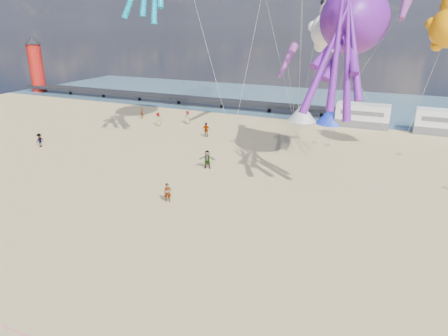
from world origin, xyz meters
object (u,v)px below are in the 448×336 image
at_px(lighthouse, 36,68).
at_px(tent_blue, 331,115).
at_px(sandbag_d, 314,142).
at_px(beachgoer_6, 187,117).
at_px(kite_octopus_purple, 355,19).
at_px(motorhome_0, 363,115).
at_px(beachgoer_2, 40,140).
at_px(sandbag_a, 232,141).
at_px(beachgoer_0, 158,119).
at_px(windsock_mid, 406,3).
at_px(beachgoer_3, 206,130).
at_px(tent_white, 302,112).
at_px(standing_person, 168,193).
at_px(windsock_right, 287,61).
at_px(beachgoer_4, 207,159).
at_px(sandbag_e, 297,137).
at_px(motorhome_1, 445,122).
at_px(beachgoer_5, 142,113).
at_px(kite_panda, 328,31).
at_px(sandbag_c, 399,154).
at_px(sandbag_b, 328,145).

relative_size(lighthouse, tent_blue, 2.25).
height_order(tent_blue, sandbag_d, tent_blue).
distance_m(beachgoer_6, kite_octopus_purple, 26.98).
height_order(motorhome_0, kite_octopus_purple, kite_octopus_purple).
distance_m(beachgoer_2, sandbag_a, 21.23).
relative_size(beachgoer_0, windsock_mid, 0.33).
bearing_deg(sandbag_d, beachgoer_3, -168.43).
distance_m(tent_white, standing_person, 30.69).
relative_size(windsock_mid, windsock_right, 0.94).
relative_size(beachgoer_3, beachgoer_4, 0.99).
height_order(windsock_mid, windsock_right, windsock_mid).
bearing_deg(beachgoer_6, sandbag_e, 15.56).
distance_m(motorhome_0, standing_person, 32.41).
distance_m(motorhome_0, motorhome_1, 9.50).
height_order(kite_octopus_purple, windsock_mid, kite_octopus_purple).
distance_m(beachgoer_4, beachgoer_5, 23.18).
xyz_separation_m(beachgoer_6, windsock_mid, (25.36, -10.53, 13.34)).
bearing_deg(beachgoer_6, tent_blue, 43.66).
bearing_deg(beachgoer_2, beachgoer_6, 150.48).
distance_m(motorhome_0, sandbag_d, 11.10).
distance_m(lighthouse, kite_panda, 62.96).
bearing_deg(kite_octopus_purple, sandbag_c, 53.18).
relative_size(beachgoer_2, sandbag_b, 3.07).
xyz_separation_m(tent_white, beachgoer_3, (-8.36, -12.82, -0.34)).
bearing_deg(windsock_right, kite_panda, -24.61).
relative_size(beachgoer_5, kite_octopus_purple, 0.13).
bearing_deg(sandbag_e, tent_blue, 75.90).
distance_m(beachgoer_4, sandbag_e, 14.58).
relative_size(beachgoer_2, sandbag_d, 3.07).
bearing_deg(windsock_right, sandbag_e, 82.65).
relative_size(beachgoer_0, beachgoer_6, 1.02).
bearing_deg(tent_white, sandbag_e, -79.03).
distance_m(lighthouse, standing_person, 61.93).
distance_m(motorhome_1, sandbag_c, 12.04).
bearing_deg(sandbag_e, tent_white, 100.97).
bearing_deg(beachgoer_5, beachgoer_4, -11.20).
bearing_deg(beachgoer_6, beachgoer_5, -161.52).
bearing_deg(kite_panda, motorhome_0, 96.58).
xyz_separation_m(tent_blue, beachgoer_5, (-25.16, -7.79, -0.41)).
distance_m(standing_person, beachgoer_0, 24.37).
bearing_deg(beachgoer_3, motorhome_0, -150.29).
bearing_deg(tent_blue, beachgoer_3, -133.96).
height_order(sandbag_c, kite_panda, kite_panda).
bearing_deg(tent_blue, kite_octopus_purple, -77.60).
bearing_deg(tent_blue, sandbag_b, -81.19).
relative_size(tent_blue, beachgoer_5, 2.54).
height_order(motorhome_0, kite_panda, kite_panda).
height_order(beachgoer_5, beachgoer_6, beachgoer_6).
height_order(lighthouse, sandbag_b, lighthouse).
bearing_deg(lighthouse, beachgoer_2, -42.24).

